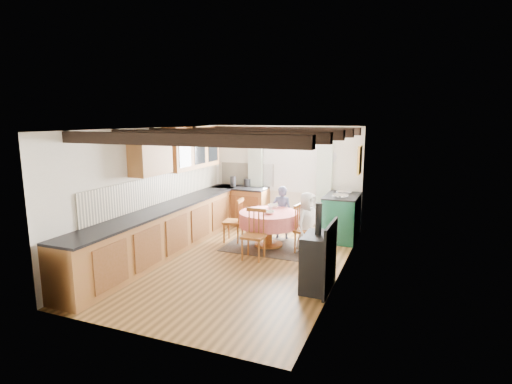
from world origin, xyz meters
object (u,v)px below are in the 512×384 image
at_px(chair_right, 306,229).
at_px(cup, 270,208).
at_px(cast_iron_stove, 318,247).
at_px(child_right, 307,222).
at_px(dining_table, 269,229).
at_px(chair_near, 253,235).
at_px(child_far, 282,212).
at_px(chair_left, 233,220).
at_px(aga_range, 341,217).

distance_m(chair_right, cup, 0.90).
bearing_deg(cup, cast_iron_stove, -52.63).
bearing_deg(cast_iron_stove, child_right, 109.43).
relative_size(child_right, cup, 12.84).
relative_size(cast_iron_stove, cup, 14.63).
bearing_deg(dining_table, chair_near, -90.82).
bearing_deg(child_far, child_right, 133.25).
bearing_deg(chair_right, chair_left, 92.95).
xyz_separation_m(chair_left, child_far, (0.89, 0.59, 0.11)).
relative_size(chair_near, cup, 10.18).
relative_size(dining_table, cup, 12.91).
relative_size(cast_iron_stove, child_right, 1.14).
bearing_deg(cup, child_right, -13.45).
xyz_separation_m(chair_near, chair_right, (0.80, 0.72, 0.01)).
relative_size(aga_range, child_far, 0.93).
bearing_deg(cup, chair_right, -16.97).
bearing_deg(child_right, chair_left, 107.28).
bearing_deg(cup, chair_left, -170.77).
bearing_deg(aga_range, dining_table, -140.30).
xyz_separation_m(chair_right, child_right, (0.01, 0.05, 0.12)).
bearing_deg(chair_right, chair_near, 139.29).
bearing_deg(chair_near, cup, 89.15).
xyz_separation_m(chair_near, child_far, (0.09, 1.43, 0.11)).
xyz_separation_m(chair_near, child_right, (0.81, 0.78, 0.12)).
bearing_deg(aga_range, chair_left, -154.14).
xyz_separation_m(aga_range, cast_iron_stove, (0.11, -2.73, 0.18)).
distance_m(dining_table, child_far, 0.67).
bearing_deg(child_far, cast_iron_stove, 114.91).
xyz_separation_m(dining_table, chair_left, (-0.81, 0.05, 0.10)).
distance_m(chair_near, child_right, 1.13).
distance_m(aga_range, cup, 1.60).
distance_m(dining_table, chair_left, 0.82).
distance_m(chair_near, chair_left, 1.17).
xyz_separation_m(cast_iron_stove, child_far, (-1.31, 2.31, -0.10)).
height_order(chair_near, chair_left, chair_near).
relative_size(chair_left, cast_iron_stove, 0.69).
xyz_separation_m(chair_right, cast_iron_stove, (0.59, -1.60, 0.20)).
height_order(chair_near, cast_iron_stove, cast_iron_stove).
distance_m(chair_near, cup, 1.02).
relative_size(chair_right, child_far, 0.82).
bearing_deg(chair_right, cup, 80.34).
relative_size(dining_table, child_right, 1.01).
distance_m(dining_table, chair_right, 0.80).
bearing_deg(chair_near, chair_right, 40.23).
xyz_separation_m(chair_right, child_far, (-0.72, 0.71, 0.10)).
xyz_separation_m(chair_right, aga_range, (0.48, 1.13, 0.02)).
bearing_deg(child_far, chair_right, 130.68).
relative_size(aga_range, child_right, 0.90).
xyz_separation_m(aga_range, child_right, (-0.47, -1.08, 0.10)).
relative_size(chair_right, child_right, 0.80).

